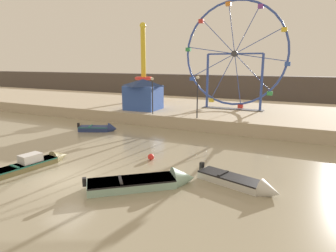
{
  "coord_description": "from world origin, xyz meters",
  "views": [
    {
      "loc": [
        12.58,
        -11.95,
        6.57
      ],
      "look_at": [
        2.08,
        9.19,
        1.58
      ],
      "focal_mm": 31.71,
      "sensor_mm": 36.0,
      "label": 1
    }
  ],
  "objects_px": {
    "motorboat_olive_wood": "(36,162)",
    "mooring_buoy_orange": "(151,157)",
    "carnival_booth_blue_tent": "(143,94)",
    "promenade_lamp_near": "(197,91)",
    "motorboat_pale_grey": "(242,183)",
    "ferris_wheel_blue_frame": "(235,56)",
    "drop_tower_yellow_tower": "(144,72)",
    "promenade_lamp_far": "(152,90)",
    "motorboat_navy_blue": "(101,128)",
    "motorboat_seafoam": "(152,181)"
  },
  "relations": [
    {
      "from": "ferris_wheel_blue_frame",
      "to": "motorboat_olive_wood",
      "type": "bearing_deg",
      "value": -107.97
    },
    {
      "from": "carnival_booth_blue_tent",
      "to": "promenade_lamp_far",
      "type": "relative_size",
      "value": 1.1
    },
    {
      "from": "motorboat_seafoam",
      "to": "carnival_booth_blue_tent",
      "type": "height_order",
      "value": "carnival_booth_blue_tent"
    },
    {
      "from": "motorboat_seafoam",
      "to": "mooring_buoy_orange",
      "type": "distance_m",
      "value": 4.47
    },
    {
      "from": "motorboat_pale_grey",
      "to": "drop_tower_yellow_tower",
      "type": "height_order",
      "value": "drop_tower_yellow_tower"
    },
    {
      "from": "motorboat_seafoam",
      "to": "ferris_wheel_blue_frame",
      "type": "bearing_deg",
      "value": 52.39
    },
    {
      "from": "drop_tower_yellow_tower",
      "to": "promenade_lamp_near",
      "type": "bearing_deg",
      "value": -40.25
    },
    {
      "from": "carnival_booth_blue_tent",
      "to": "promenade_lamp_near",
      "type": "xyz_separation_m",
      "value": [
        7.74,
        -2.58,
        0.85
      ]
    },
    {
      "from": "ferris_wheel_blue_frame",
      "to": "carnival_booth_blue_tent",
      "type": "relative_size",
      "value": 2.87
    },
    {
      "from": "ferris_wheel_blue_frame",
      "to": "drop_tower_yellow_tower",
      "type": "distance_m",
      "value": 14.56
    },
    {
      "from": "motorboat_navy_blue",
      "to": "drop_tower_yellow_tower",
      "type": "distance_m",
      "value": 16.37
    },
    {
      "from": "motorboat_olive_wood",
      "to": "ferris_wheel_blue_frame",
      "type": "xyz_separation_m",
      "value": [
        7.16,
        22.07,
        7.16
      ]
    },
    {
      "from": "ferris_wheel_blue_frame",
      "to": "drop_tower_yellow_tower",
      "type": "relative_size",
      "value": 1.12
    },
    {
      "from": "motorboat_seafoam",
      "to": "motorboat_navy_blue",
      "type": "xyz_separation_m",
      "value": [
        -11.22,
        9.48,
        -0.0
      ]
    },
    {
      "from": "motorboat_pale_grey",
      "to": "promenade_lamp_near",
      "type": "relative_size",
      "value": 1.17
    },
    {
      "from": "drop_tower_yellow_tower",
      "to": "carnival_booth_blue_tent",
      "type": "distance_m",
      "value": 9.49
    },
    {
      "from": "motorboat_olive_wood",
      "to": "carnival_booth_blue_tent",
      "type": "distance_m",
      "value": 17.6
    },
    {
      "from": "motorboat_navy_blue",
      "to": "ferris_wheel_blue_frame",
      "type": "distance_m",
      "value": 17.19
    },
    {
      "from": "motorboat_pale_grey",
      "to": "mooring_buoy_orange",
      "type": "distance_m",
      "value": 7.0
    },
    {
      "from": "motorboat_pale_grey",
      "to": "motorboat_olive_wood",
      "type": "distance_m",
      "value": 13.03
    },
    {
      "from": "motorboat_olive_wood",
      "to": "carnival_booth_blue_tent",
      "type": "relative_size",
      "value": 1.32
    },
    {
      "from": "motorboat_olive_wood",
      "to": "mooring_buoy_orange",
      "type": "distance_m",
      "value": 7.51
    },
    {
      "from": "motorboat_pale_grey",
      "to": "carnival_booth_blue_tent",
      "type": "xyz_separation_m",
      "value": [
        -14.98,
        14.62,
        2.84
      ]
    },
    {
      "from": "carnival_booth_blue_tent",
      "to": "mooring_buoy_orange",
      "type": "height_order",
      "value": "carnival_booth_blue_tent"
    },
    {
      "from": "motorboat_navy_blue",
      "to": "motorboat_pale_grey",
      "type": "height_order",
      "value": "motorboat_navy_blue"
    },
    {
      "from": "motorboat_seafoam",
      "to": "motorboat_olive_wood",
      "type": "xyz_separation_m",
      "value": [
        -8.31,
        -0.64,
        0.02
      ]
    },
    {
      "from": "motorboat_pale_grey",
      "to": "ferris_wheel_blue_frame",
      "type": "xyz_separation_m",
      "value": [
        -5.61,
        19.45,
        7.19
      ]
    },
    {
      "from": "drop_tower_yellow_tower",
      "to": "promenade_lamp_far",
      "type": "bearing_deg",
      "value": -54.79
    },
    {
      "from": "motorboat_olive_wood",
      "to": "motorboat_seafoam",
      "type": "bearing_deg",
      "value": -77.94
    },
    {
      "from": "ferris_wheel_blue_frame",
      "to": "mooring_buoy_orange",
      "type": "xyz_separation_m",
      "value": [
        -1.13,
        -17.59,
        -7.22
      ]
    },
    {
      "from": "motorboat_olive_wood",
      "to": "promenade_lamp_far",
      "type": "xyz_separation_m",
      "value": [
        0.31,
        14.95,
        3.52
      ]
    },
    {
      "from": "motorboat_seafoam",
      "to": "carnival_booth_blue_tent",
      "type": "distance_m",
      "value": 19.85
    },
    {
      "from": "motorboat_seafoam",
      "to": "promenade_lamp_far",
      "type": "bearing_deg",
      "value": 78.54
    },
    {
      "from": "motorboat_navy_blue",
      "to": "motorboat_pale_grey",
      "type": "relative_size",
      "value": 0.8
    },
    {
      "from": "motorboat_navy_blue",
      "to": "carnival_booth_blue_tent",
      "type": "xyz_separation_m",
      "value": [
        0.7,
        7.11,
        2.83
      ]
    },
    {
      "from": "motorboat_olive_wood",
      "to": "promenade_lamp_near",
      "type": "xyz_separation_m",
      "value": [
        5.52,
        14.66,
        3.66
      ]
    },
    {
      "from": "motorboat_olive_wood",
      "to": "drop_tower_yellow_tower",
      "type": "relative_size",
      "value": 0.51
    },
    {
      "from": "motorboat_olive_wood",
      "to": "ferris_wheel_blue_frame",
      "type": "relative_size",
      "value": 0.46
    },
    {
      "from": "ferris_wheel_blue_frame",
      "to": "carnival_booth_blue_tent",
      "type": "height_order",
      "value": "ferris_wheel_blue_frame"
    },
    {
      "from": "motorboat_pale_grey",
      "to": "mooring_buoy_orange",
      "type": "bearing_deg",
      "value": -179.4
    },
    {
      "from": "motorboat_navy_blue",
      "to": "drop_tower_yellow_tower",
      "type": "relative_size",
      "value": 0.35
    },
    {
      "from": "motorboat_seafoam",
      "to": "motorboat_pale_grey",
      "type": "distance_m",
      "value": 4.88
    },
    {
      "from": "motorboat_seafoam",
      "to": "promenade_lamp_far",
      "type": "height_order",
      "value": "promenade_lamp_far"
    },
    {
      "from": "motorboat_navy_blue",
      "to": "carnival_booth_blue_tent",
      "type": "height_order",
      "value": "carnival_booth_blue_tent"
    },
    {
      "from": "motorboat_seafoam",
      "to": "ferris_wheel_blue_frame",
      "type": "height_order",
      "value": "ferris_wheel_blue_frame"
    },
    {
      "from": "drop_tower_yellow_tower",
      "to": "promenade_lamp_far",
      "type": "xyz_separation_m",
      "value": [
        7.22,
        -10.23,
        -1.51
      ]
    },
    {
      "from": "motorboat_pale_grey",
      "to": "mooring_buoy_orange",
      "type": "xyz_separation_m",
      "value": [
        -6.74,
        1.87,
        -0.04
      ]
    },
    {
      "from": "mooring_buoy_orange",
      "to": "motorboat_navy_blue",
      "type": "bearing_deg",
      "value": 147.74
    },
    {
      "from": "ferris_wheel_blue_frame",
      "to": "mooring_buoy_orange",
      "type": "bearing_deg",
      "value": -93.69
    },
    {
      "from": "carnival_booth_blue_tent",
      "to": "promenade_lamp_near",
      "type": "height_order",
      "value": "promenade_lamp_near"
    }
  ]
}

